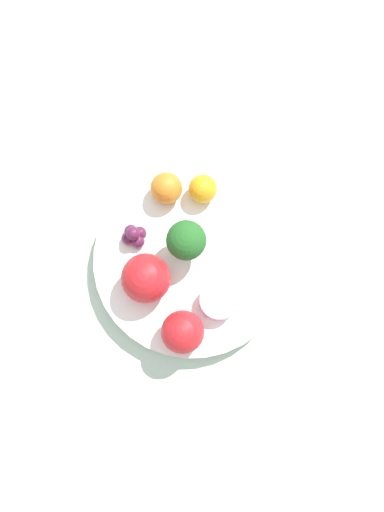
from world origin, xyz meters
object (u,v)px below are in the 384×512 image
Objects in this scene: grape_cluster at (134,236)px; broccoli at (187,240)px; apple_green at (145,276)px; apple_red at (183,332)px; small_cup at (221,299)px; orange_back at (203,189)px; bowl at (192,260)px; orange_front at (166,188)px.

broccoli is at bearing -41.28° from grape_cluster.
apple_green is 1.83× the size of grape_cluster.
apple_red is 1.09× the size of small_cup.
apple_red is at bearing -92.90° from grape_cluster.
broccoli is 1.84× the size of orange_back.
grape_cluster is 0.70× the size of small_cup.
apple_green is at bearing -170.78° from broccoli.
bowl is 0.10m from orange_front.
small_cup is (-0.01, -0.16, -0.01)m from orange_front.
broccoli is 0.07m from apple_green.
orange_front is at bearing 80.18° from broccoli.
apple_red is at bearing -126.64° from bowl.
bowl is 4.87× the size of apple_red.
broccoli reaches higher than grape_cluster.
small_cup is at bearing -93.99° from orange_front.
orange_back is at bearing 4.49° from grape_cluster.
orange_back is at bearing 69.05° from small_cup.
broccoli is 0.11m from apple_red.
apple_green is 0.06m from grape_cluster.
apple_red is at bearing -122.89° from broccoli.
orange_front reaches higher than grape_cluster.
orange_front is at bearing 48.12° from apple_green.
grape_cluster is (-0.05, 0.06, 0.03)m from bowl.
bowl is at bearing -99.23° from orange_front.
broccoli is 0.08m from orange_front.
small_cup is at bearing 10.83° from apple_red.
orange_front is at bearing 80.77° from bowl.
bowl is 0.08m from apple_green.
orange_back is (0.05, 0.07, 0.03)m from bowl.
orange_front is 1.24× the size of grape_cluster.
bowl is 0.07m from small_cup.
bowl is 0.08m from grape_cluster.
apple_red is 1.26× the size of orange_front.
bowl is 7.61× the size of grape_cluster.
orange_back reaches higher than bowl.
small_cup reaches higher than bowl.
apple_green is 1.65× the size of orange_back.
bowl is at bearing 93.38° from small_cup.
grape_cluster is at bearing 130.38° from bowl.
orange_front reaches higher than small_cup.
apple_red is 0.08m from apple_green.
orange_front is (0.01, 0.08, -0.02)m from broccoli.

